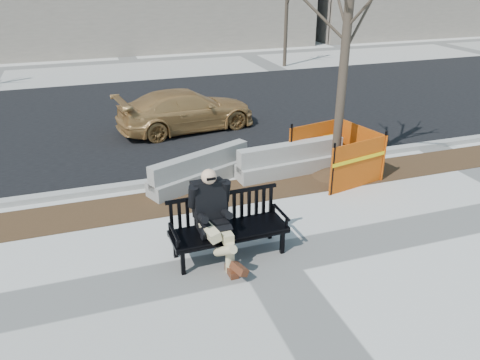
# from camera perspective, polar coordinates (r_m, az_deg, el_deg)

# --- Properties ---
(ground) EXTENTS (120.00, 120.00, 0.00)m
(ground) POSITION_cam_1_polar(r_m,az_deg,el_deg) (8.11, 3.10, -9.49)
(ground) COLOR beige
(ground) RESTS_ON ground
(mulch_strip) EXTENTS (40.00, 1.20, 0.02)m
(mulch_strip) POSITION_cam_1_polar(r_m,az_deg,el_deg) (10.23, -2.28, -1.72)
(mulch_strip) COLOR #47301C
(mulch_strip) RESTS_ON ground
(asphalt_street) EXTENTS (60.00, 10.40, 0.01)m
(asphalt_street) POSITION_cam_1_polar(r_m,az_deg,el_deg) (15.89, -8.80, 7.73)
(asphalt_street) COLOR black
(asphalt_street) RESTS_ON ground
(curb) EXTENTS (60.00, 0.25, 0.12)m
(curb) POSITION_cam_1_polar(r_m,az_deg,el_deg) (11.04, -3.71, 0.61)
(curb) COLOR #9E9B93
(curb) RESTS_ON ground
(bench) EXTENTS (2.02, 0.78, 1.06)m
(bench) POSITION_cam_1_polar(r_m,az_deg,el_deg) (8.22, -1.30, -8.93)
(bench) COLOR black
(bench) RESTS_ON ground
(seated_man) EXTENTS (0.72, 1.16, 1.59)m
(seated_man) POSITION_cam_1_polar(r_m,az_deg,el_deg) (8.20, -3.23, -9.09)
(seated_man) COLOR black
(seated_man) RESTS_ON ground
(tree_fence) EXTENTS (2.80, 2.80, 5.89)m
(tree_fence) POSITION_cam_1_polar(r_m,az_deg,el_deg) (11.34, 11.16, 0.52)
(tree_fence) COLOR #EA570E
(tree_fence) RESTS_ON ground
(sedan) EXTENTS (4.26, 2.22, 1.18)m
(sedan) POSITION_cam_1_polar(r_m,az_deg,el_deg) (14.37, -6.30, 6.04)
(sedan) COLOR #A67940
(sedan) RESTS_ON ground
(jersey_barrier_left) EXTENTS (2.56, 1.48, 0.74)m
(jersey_barrier_left) POSITION_cam_1_polar(r_m,az_deg,el_deg) (10.77, -4.67, -0.41)
(jersey_barrier_left) COLOR gray
(jersey_barrier_left) RESTS_ON ground
(jersey_barrier_right) EXTENTS (2.68, 0.74, 0.76)m
(jersey_barrier_right) POSITION_cam_1_polar(r_m,az_deg,el_deg) (11.32, 6.02, 0.81)
(jersey_barrier_right) COLOR #A09D95
(jersey_barrier_right) RESTS_ON ground
(far_tree_right) EXTENTS (2.32, 2.32, 4.98)m
(far_tree_right) POSITION_cam_1_polar(r_m,az_deg,el_deg) (23.59, 5.33, 13.43)
(far_tree_right) COLOR #42372A
(far_tree_right) RESTS_ON ground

